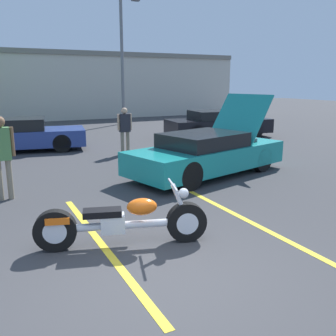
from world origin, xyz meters
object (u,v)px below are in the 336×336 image
show_car_hood_open (208,153)px  spectator_by_show_car (125,127)px  parked_car_right_row (218,124)px  light_pole (123,55)px  parked_car_mid_row (21,135)px  spectator_near_motorcycle (2,151)px  motorcycle (122,222)px

show_car_hood_open → spectator_by_show_car: bearing=89.5°
parked_car_right_row → spectator_by_show_car: spectator_by_show_car is taller
light_pole → show_car_hood_open: 13.57m
parked_car_mid_row → parked_car_right_row: bearing=7.6°
light_pole → spectator_by_show_car: light_pole is taller
spectator_near_motorcycle → motorcycle: bearing=-66.6°
parked_car_mid_row → spectator_near_motorcycle: spectator_near_motorcycle is taller
light_pole → spectator_near_motorcycle: size_ratio=4.02×
light_pole → spectator_by_show_car: 10.20m
show_car_hood_open → parked_car_mid_row: size_ratio=1.05×
spectator_near_motorcycle → spectator_by_show_car: bearing=42.2°
parked_car_mid_row → show_car_hood_open: bearing=-46.1°
parked_car_right_row → spectator_by_show_car: bearing=-152.5°
motorcycle → parked_car_mid_row: 9.36m
motorcycle → spectator_near_motorcycle: size_ratio=1.43×
show_car_hood_open → parked_car_mid_row: (-4.10, 6.11, -0.02)m
motorcycle → spectator_near_motorcycle: (-1.43, 3.30, 0.68)m
motorcycle → show_car_hood_open: bearing=58.6°
motorcycle → parked_car_right_row: 11.95m
light_pole → spectator_by_show_car: size_ratio=4.47×
motorcycle → spectator_by_show_car: spectator_by_show_car is taller
parked_car_mid_row → parked_car_right_row: 8.36m
parked_car_right_row → spectator_near_motorcycle: bearing=-141.8°
light_pole → parked_car_mid_row: light_pole is taller
parked_car_right_row → parked_car_mid_row: bearing=-175.7°
motorcycle → parked_car_right_row: (7.87, 8.99, 0.21)m
motorcycle → light_pole: bearing=86.3°
spectator_near_motorcycle → spectator_by_show_car: spectator_near_motorcycle is taller
light_pole → parked_car_mid_row: bearing=-133.9°
parked_car_right_row → spectator_by_show_car: 5.58m
spectator_by_show_car → parked_car_mid_row: bearing=143.5°
motorcycle → parked_car_mid_row: bearing=109.8°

